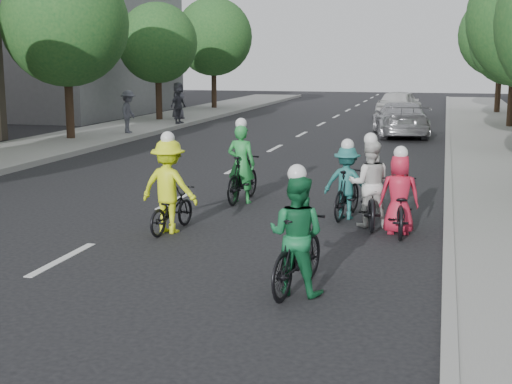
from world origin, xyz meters
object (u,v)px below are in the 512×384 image
at_px(cyclist_2, 297,244).
at_px(follow_car_lead, 400,119).
at_px(follow_car_trail, 400,104).
at_px(cyclist_3, 369,193).
at_px(spectator_1, 178,106).
at_px(cyclist_4, 347,188).
at_px(cyclist_5, 399,202).
at_px(spectator_2, 178,101).
at_px(spectator_0, 128,112).
at_px(cyclist_0, 242,173).
at_px(cyclist_1, 170,194).

height_order(cyclist_2, follow_car_lead, cyclist_2).
bearing_deg(follow_car_trail, cyclist_3, 100.51).
bearing_deg(follow_car_lead, cyclist_3, 81.31).
relative_size(follow_car_lead, spectator_1, 2.97).
relative_size(cyclist_2, cyclist_4, 1.08).
distance_m(cyclist_2, cyclist_3, 4.33).
xyz_separation_m(cyclist_2, spectator_1, (-10.30, 22.35, 0.30)).
distance_m(cyclist_3, cyclist_5, 0.75).
bearing_deg(spectator_2, spectator_0, -163.32).
relative_size(follow_car_lead, spectator_2, 2.67).
relative_size(cyclist_2, spectator_1, 1.13).
xyz_separation_m(cyclist_2, spectator_2, (-11.32, 25.05, 0.40)).
bearing_deg(cyclist_0, follow_car_trail, -89.03).
height_order(follow_car_trail, spectator_0, spectator_0).
relative_size(cyclist_1, cyclist_5, 1.00).
distance_m(cyclist_2, cyclist_4, 4.85).
distance_m(cyclist_0, cyclist_3, 3.42).
relative_size(cyclist_5, follow_car_lead, 0.38).
bearing_deg(cyclist_1, spectator_2, -61.58).
relative_size(cyclist_1, cyclist_2, 1.01).
bearing_deg(cyclist_3, cyclist_2, 73.35).
relative_size(cyclist_1, spectator_0, 1.08).
distance_m(cyclist_3, spectator_2, 23.91).
height_order(cyclist_3, follow_car_lead, cyclist_3).
height_order(spectator_0, spectator_1, spectator_0).
relative_size(cyclist_1, follow_car_lead, 0.38).
xyz_separation_m(cyclist_0, cyclist_3, (3.02, -1.61, -0.02)).
distance_m(spectator_0, spectator_2, 7.12).
distance_m(cyclist_1, spectator_1, 20.85).
distance_m(cyclist_2, follow_car_trail, 29.83).
distance_m(cyclist_5, spectator_1, 21.77).
relative_size(cyclist_5, spectator_2, 1.02).
bearing_deg(spectator_1, follow_car_trail, -34.33).
distance_m(cyclist_4, cyclist_5, 1.50).
distance_m(cyclist_0, spectator_2, 21.10).
bearing_deg(cyclist_5, cyclist_3, -42.85).
bearing_deg(cyclist_4, follow_car_lead, -81.19).
bearing_deg(cyclist_5, follow_car_trail, -92.08).
height_order(cyclist_3, cyclist_4, cyclist_3).
bearing_deg(cyclist_2, spectator_1, -55.49).
bearing_deg(cyclist_1, cyclist_2, 144.64).
xyz_separation_m(cyclist_1, spectator_0, (-7.81, 15.13, 0.31)).
height_order(cyclist_5, spectator_1, spectator_1).
height_order(follow_car_lead, follow_car_trail, follow_car_trail).
height_order(cyclist_2, follow_car_trail, cyclist_2).
bearing_deg(follow_car_trail, cyclist_2, 99.12).
bearing_deg(spectator_0, spectator_2, -2.39).
distance_m(cyclist_1, cyclist_3, 3.84).
xyz_separation_m(cyclist_0, cyclist_1, (-0.52, -3.08, 0.06)).
xyz_separation_m(cyclist_1, cyclist_2, (3.00, -2.82, -0.04)).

